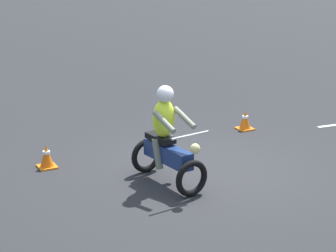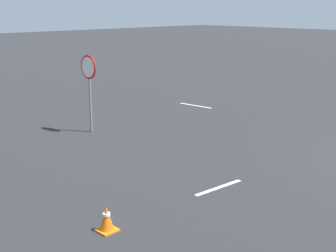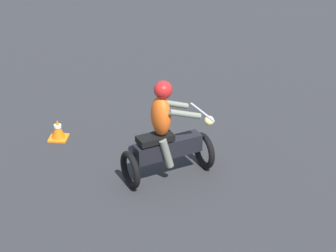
# 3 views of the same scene
# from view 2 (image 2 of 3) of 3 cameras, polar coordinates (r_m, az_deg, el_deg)

# --- Properties ---
(stop_sign) EXTENTS (0.70, 0.08, 2.30)m
(stop_sign) POSITION_cam_2_polar(r_m,az_deg,el_deg) (13.92, -9.62, 5.81)
(stop_sign) COLOR slate
(stop_sign) RESTS_ON ground
(traffic_cone_near_right) EXTENTS (0.32, 0.32, 0.45)m
(traffic_cone_near_right) POSITION_cam_2_polar(r_m,az_deg,el_deg) (8.04, -7.49, -11.18)
(traffic_cone_near_right) COLOR orange
(traffic_cone_near_right) RESTS_ON ground
(lane_stripe_e) EXTENTS (1.46, 0.23, 0.01)m
(lane_stripe_e) POSITION_cam_2_polar(r_m,az_deg,el_deg) (17.79, 3.36, 2.51)
(lane_stripe_e) COLOR silver
(lane_stripe_e) RESTS_ON ground
(lane_stripe_n) EXTENTS (0.20, 1.32, 0.01)m
(lane_stripe_n) POSITION_cam_2_polar(r_m,az_deg,el_deg) (9.88, 6.19, -7.46)
(lane_stripe_n) COLOR silver
(lane_stripe_n) RESTS_ON ground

